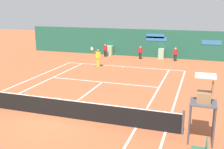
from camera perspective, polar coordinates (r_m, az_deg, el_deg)
name	(u,v)px	position (r m, az deg, el deg)	size (l,w,h in m)	color
ground_plane	(62,112)	(14.14, -10.44, -7.76)	(80.00, 80.00, 0.01)	#B25633
tennis_net	(56,106)	(13.49, -11.72, -6.61)	(12.10, 0.10, 1.07)	#4C4C51
sponsor_back_wall	(138,43)	(28.80, 5.41, 6.58)	(25.00, 1.02, 2.87)	#1E5642
umpire_chair	(204,99)	(11.03, 18.82, -5.00)	(1.00, 1.00, 2.72)	#47474C
player_on_baseline	(98,56)	(23.74, -3.01, 3.84)	(0.79, 0.64, 1.81)	yellow
ball_kid_right_post	(140,52)	(27.46, 5.99, 4.80)	(0.43, 0.18, 1.28)	black
ball_kid_left_post	(105,49)	(28.51, -1.45, 5.29)	(0.45, 0.19, 1.34)	black
ball_kid_centre_post	(175,53)	(26.93, 13.21, 4.36)	(0.44, 0.18, 1.32)	black
tennis_ball_by_sideline	(85,70)	(22.52, -5.81, 0.86)	(0.07, 0.07, 0.07)	#CCE033
tennis_ball_mid_court	(113,70)	(22.45, 0.29, 0.89)	(0.07, 0.07, 0.07)	#CCE033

